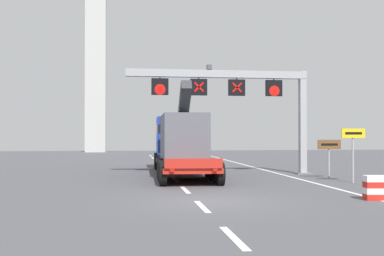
# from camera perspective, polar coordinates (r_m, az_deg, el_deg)

# --- Properties ---
(ground) EXTENTS (112.00, 112.00, 0.00)m
(ground) POSITION_cam_1_polar(r_m,az_deg,el_deg) (17.37, 2.30, -8.74)
(ground) COLOR #4C4C51
(lane_markings) EXTENTS (0.20, 46.48, 0.01)m
(lane_markings) POSITION_cam_1_polar(r_m,az_deg,el_deg) (33.07, -3.26, -4.96)
(lane_markings) COLOR silver
(lane_markings) RESTS_ON ground
(edge_line_right) EXTENTS (0.20, 63.00, 0.01)m
(edge_line_right) POSITION_cam_1_polar(r_m,az_deg,el_deg) (30.45, 10.03, -5.31)
(edge_line_right) COLOR silver
(edge_line_right) RESTS_ON ground
(overhead_lane_gantry) EXTENTS (11.26, 0.90, 6.60)m
(overhead_lane_gantry) POSITION_cam_1_polar(r_m,az_deg,el_deg) (29.28, 5.68, 4.46)
(overhead_lane_gantry) COLOR #9EA0A5
(overhead_lane_gantry) RESTS_ON ground
(heavy_haul_truck_red) EXTENTS (3.33, 14.12, 5.30)m
(heavy_haul_truck_red) POSITION_cam_1_polar(r_m,az_deg,el_deg) (29.91, -1.47, -1.60)
(heavy_haul_truck_red) COLOR red
(heavy_haul_truck_red) RESTS_ON ground
(exit_sign_yellow) EXTENTS (1.23, 0.15, 2.71)m
(exit_sign_yellow) POSITION_cam_1_polar(r_m,az_deg,el_deg) (25.38, 18.58, -1.68)
(exit_sign_yellow) COLOR #9EA0A5
(exit_sign_yellow) RESTS_ON ground
(tourist_info_sign_brown) EXTENTS (1.32, 0.15, 2.13)m
(tourist_info_sign_brown) POSITION_cam_1_polar(r_m,az_deg,el_deg) (27.39, 15.97, -2.45)
(tourist_info_sign_brown) COLOR #9EA0A5
(tourist_info_sign_brown) RESTS_ON ground
(crash_barrier_striped) EXTENTS (1.05, 0.62, 0.90)m
(crash_barrier_striped) POSITION_cam_1_polar(r_m,az_deg,el_deg) (19.03, 21.24, -6.63)
(crash_barrier_striped) COLOR red
(crash_barrier_striped) RESTS_ON ground
(bridge_pylon_distant) EXTENTS (9.00, 2.00, 36.60)m
(bridge_pylon_distant) POSITION_cam_1_polar(r_m,az_deg,el_deg) (69.90, -11.34, 12.68)
(bridge_pylon_distant) COLOR #B7B7B2
(bridge_pylon_distant) RESTS_ON ground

